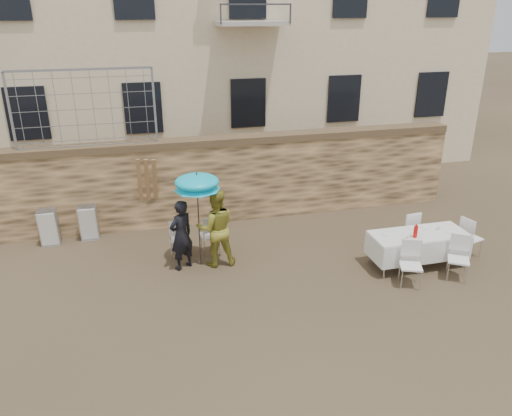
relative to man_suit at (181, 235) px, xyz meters
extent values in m
plane|color=brown|center=(1.16, -2.55, -0.79)|extent=(80.00, 80.00, 0.00)
cube|color=olive|center=(1.16, 2.45, 0.31)|extent=(13.00, 0.50, 2.20)
imported|color=black|center=(0.00, 0.00, 0.00)|extent=(0.69, 0.63, 1.58)
imported|color=gold|center=(0.75, 0.00, 0.09)|extent=(0.86, 0.68, 1.76)
cylinder|color=#3F3F44|center=(0.40, 0.10, 0.09)|extent=(0.03, 0.03, 1.76)
cone|color=#09B6DA|center=(0.40, 0.10, 1.08)|extent=(0.98, 0.98, 0.22)
cube|color=silver|center=(5.01, -1.14, -0.04)|extent=(2.10, 0.85, 0.05)
cylinder|color=silver|center=(4.06, -1.48, -0.42)|extent=(0.04, 0.04, 0.74)
cylinder|color=silver|center=(5.96, -1.48, -0.42)|extent=(0.04, 0.04, 0.74)
cylinder|color=silver|center=(4.06, -0.79, -0.42)|extent=(0.04, 0.04, 0.74)
cylinder|color=silver|center=(5.96, -0.79, -0.42)|extent=(0.04, 0.04, 0.74)
cylinder|color=red|center=(4.81, -1.29, 0.11)|extent=(0.09, 0.09, 0.26)
camera|label=1|loc=(-0.80, -9.73, 4.61)|focal=35.00mm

